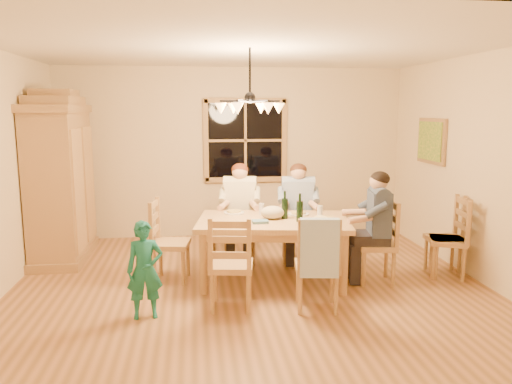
{
  "coord_description": "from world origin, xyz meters",
  "views": [
    {
      "loc": [
        -0.62,
        -5.51,
        2.04
      ],
      "look_at": [
        0.08,
        0.1,
        1.1
      ],
      "focal_mm": 35.0,
      "sensor_mm": 36.0,
      "label": 1
    }
  ],
  "objects": [
    {
      "name": "floor",
      "position": [
        0.0,
        0.0,
        0.0
      ],
      "size": [
        5.5,
        5.5,
        0.0
      ],
      "primitive_type": "plane",
      "color": "brown",
      "rests_on": "ground"
    },
    {
      "name": "ceiling",
      "position": [
        0.0,
        0.0,
        2.7
      ],
      "size": [
        5.5,
        5.0,
        0.02
      ],
      "primitive_type": "cube",
      "color": "white",
      "rests_on": "wall_back"
    },
    {
      "name": "wall_back",
      "position": [
        0.0,
        2.5,
        1.35
      ],
      "size": [
        5.5,
        0.02,
        2.7
      ],
      "primitive_type": "cube",
      "color": "beige",
      "rests_on": "floor"
    },
    {
      "name": "wall_right",
      "position": [
        2.75,
        0.0,
        1.35
      ],
      "size": [
        0.02,
        5.0,
        2.7
      ],
      "primitive_type": "cube",
      "color": "beige",
      "rests_on": "floor"
    },
    {
      "name": "window",
      "position": [
        0.2,
        2.47,
        1.55
      ],
      "size": [
        1.3,
        0.06,
        1.3
      ],
      "color": "black",
      "rests_on": "wall_back"
    },
    {
      "name": "painting",
      "position": [
        2.71,
        1.2,
        1.6
      ],
      "size": [
        0.06,
        0.78,
        0.64
      ],
      "color": "olive",
      "rests_on": "wall_right"
    },
    {
      "name": "chandelier",
      "position": [
        -0.0,
        0.0,
        2.08
      ],
      "size": [
        0.77,
        0.68,
        0.71
      ],
      "color": "black",
      "rests_on": "ceiling"
    },
    {
      "name": "armoire",
      "position": [
        -2.42,
        1.45,
        1.06
      ],
      "size": [
        0.66,
        1.4,
        2.3
      ],
      "color": "olive",
      "rests_on": "floor"
    },
    {
      "name": "dining_table",
      "position": [
        0.29,
        0.18,
        0.66
      ],
      "size": [
        1.9,
        1.32,
        0.76
      ],
      "rotation": [
        0.0,
        0.0,
        -0.15
      ],
      "color": "#B57E50",
      "rests_on": "floor"
    },
    {
      "name": "chair_far_left",
      "position": [
        -0.02,
        1.06,
        0.3
      ],
      "size": [
        0.5,
        0.48,
        0.99
      ],
      "rotation": [
        0.0,
        0.0,
        3.0
      ],
      "color": "tan",
      "rests_on": "floor"
    },
    {
      "name": "chair_far_right",
      "position": [
        0.75,
        0.95,
        0.3
      ],
      "size": [
        0.5,
        0.48,
        0.99
      ],
      "rotation": [
        0.0,
        0.0,
        3.0
      ],
      "color": "tan",
      "rests_on": "floor"
    },
    {
      "name": "chair_near_left",
      "position": [
        -0.26,
        -0.58,
        0.3
      ],
      "size": [
        0.5,
        0.48,
        0.99
      ],
      "rotation": [
        0.0,
        0.0,
        -0.15
      ],
      "color": "tan",
      "rests_on": "floor"
    },
    {
      "name": "chair_near_right",
      "position": [
        0.61,
        -0.71,
        0.3
      ],
      "size": [
        0.5,
        0.48,
        0.99
      ],
      "rotation": [
        0.0,
        0.0,
        -0.15
      ],
      "color": "tan",
      "rests_on": "floor"
    },
    {
      "name": "chair_end_left",
      "position": [
        -0.91,
        0.36,
        0.3
      ],
      "size": [
        0.48,
        0.5,
        0.99
      ],
      "rotation": [
        0.0,
        0.0,
        -1.72
      ],
      "color": "tan",
      "rests_on": "floor"
    },
    {
      "name": "chair_end_right",
      "position": [
        1.5,
        -0.0,
        0.3
      ],
      "size": [
        0.48,
        0.5,
        0.99
      ],
      "rotation": [
        0.0,
        0.0,
        1.42
      ],
      "color": "tan",
      "rests_on": "floor"
    },
    {
      "name": "adult_woman",
      "position": [
        -0.02,
        1.06,
        0.84
      ],
      "size": [
        0.44,
        0.47,
        0.87
      ],
      "rotation": [
        0.0,
        0.0,
        3.0
      ],
      "color": "beige",
      "rests_on": "floor"
    },
    {
      "name": "adult_plaid_man",
      "position": [
        0.75,
        0.95,
        0.84
      ],
      "size": [
        0.44,
        0.47,
        0.87
      ],
      "rotation": [
        0.0,
        0.0,
        3.0
      ],
      "color": "#304E85",
      "rests_on": "floor"
    },
    {
      "name": "adult_slate_man",
      "position": [
        1.5,
        -0.0,
        0.84
      ],
      "size": [
        0.47,
        0.44,
        0.87
      ],
      "rotation": [
        0.0,
        0.0,
        1.42
      ],
      "color": "#39445C",
      "rests_on": "floor"
    },
    {
      "name": "towel",
      "position": [
        0.58,
        -0.9,
        0.7
      ],
      "size": [
        0.39,
        0.15,
        0.58
      ],
      "primitive_type": "cube",
      "rotation": [
        0.0,
        0.0,
        -0.15
      ],
      "color": "#97B0CC",
      "rests_on": "chair_near_right"
    },
    {
      "name": "wine_bottle_a",
      "position": [
        0.44,
        0.21,
        0.93
      ],
      "size": [
        0.08,
        0.08,
        0.33
      ],
      "primitive_type": "cylinder",
      "color": "black",
      "rests_on": "dining_table"
    },
    {
      "name": "wine_bottle_b",
      "position": [
        0.58,
        0.02,
        0.93
      ],
      "size": [
        0.08,
        0.08,
        0.33
      ],
      "primitive_type": "cylinder",
      "color": "black",
      "rests_on": "dining_table"
    },
    {
      "name": "plate_woman",
      "position": [
        -0.14,
        0.57,
        0.77
      ],
      "size": [
        0.26,
        0.26,
        0.02
      ],
      "primitive_type": "cylinder",
      "color": "white",
      "rests_on": "dining_table"
    },
    {
      "name": "plate_plaid",
      "position": [
        0.64,
        0.39,
        0.77
      ],
      "size": [
        0.26,
        0.26,
        0.02
      ],
      "primitive_type": "cylinder",
      "color": "white",
      "rests_on": "dining_table"
    },
    {
      "name": "plate_slate",
      "position": [
        0.9,
        0.07,
        0.77
      ],
      "size": [
        0.26,
        0.26,
        0.02
      ],
      "primitive_type": "cylinder",
      "color": "white",
      "rests_on": "dining_table"
    },
    {
      "name": "wine_glass_a",
      "position": [
        0.19,
        0.46,
        0.83
      ],
      "size": [
        0.06,
        0.06,
        0.14
      ],
      "primitive_type": "cylinder",
      "color": "silver",
      "rests_on": "dining_table"
    },
    {
      "name": "wine_glass_b",
      "position": [
        0.87,
        0.23,
        0.83
      ],
      "size": [
        0.06,
        0.06,
        0.14
      ],
      "primitive_type": "cylinder",
      "color": "silver",
      "rests_on": "dining_table"
    },
    {
      "name": "cap",
      "position": [
        0.77,
        -0.19,
        0.82
      ],
      "size": [
        0.2,
        0.2,
        0.11
      ],
      "primitive_type": "ellipsoid",
      "color": "#CEC389",
      "rests_on": "dining_table"
    },
    {
      "name": "napkin",
      "position": [
        0.12,
        0.01,
        0.78
      ],
      "size": [
        0.2,
        0.16,
        0.03
      ],
      "primitive_type": "cube",
      "rotation": [
        0.0,
        0.0,
        -0.15
      ],
      "color": "slate",
      "rests_on": "dining_table"
    },
    {
      "name": "cloth_bundle",
      "position": [
        0.29,
        0.2,
        0.84
      ],
      "size": [
        0.28,
        0.22,
        0.15
      ],
      "primitive_type": "ellipsoid",
      "color": "tan",
      "rests_on": "dining_table"
    },
    {
      "name": "child",
      "position": [
        -1.12,
        -0.71,
        0.49
      ],
      "size": [
        0.38,
        0.27,
        0.97
      ],
      "primitive_type": "imported",
      "rotation": [
        0.0,
        0.0,
        0.12
      ],
      "color": "#186D66",
      "rests_on": "floor"
    },
    {
      "name": "chair_spare_front",
      "position": [
        2.45,
        0.14,
        0.3
      ],
      "size": [
        0.47,
        0.48,
        0.99
      ],
      "rotation": [
        0.0,
        0.0,
        1.46
      ],
      "color": "tan",
      "rests_on": "floor"
    },
    {
      "name": "chair_spare_back",
      "position": [
        2.45,
        0.09,
        0.3
      ],
      "size": [
        0.56,
        0.57,
        0.99
      ],
      "rotation": [
        0.0,
        0.0,
        1.17
      ],
      "color": "tan",
      "rests_on": "floor"
    }
  ]
}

